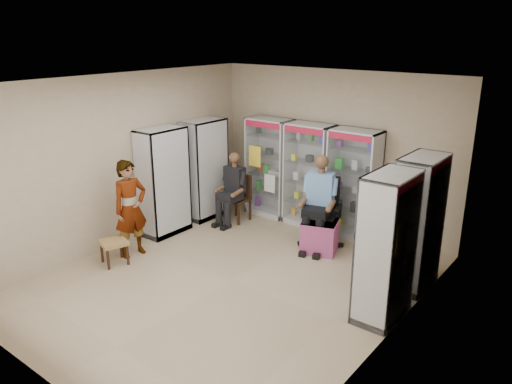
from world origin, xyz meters
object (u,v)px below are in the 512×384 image
Objects in this scene: cabinet_left_far at (205,169)px; standing_man at (130,209)px; cabinet_right_near at (386,248)px; seated_shopkeeper at (320,204)px; woven_stool_a at (377,280)px; pink_trunk at (320,236)px; cabinet_left_near at (163,182)px; office_chair at (322,212)px; cabinet_back_mid at (309,175)px; cabinet_right_far at (418,223)px; wooden_chair at (237,198)px; cabinet_back_right at (353,184)px; cabinet_back_left at (269,167)px; woven_stool_b at (115,252)px.

cabinet_left_far is 1.20× the size of standing_man.
cabinet_left_far is at bearing 73.75° from cabinet_right_near.
woven_stool_a is (1.53, -0.91, -0.59)m from seated_shopkeeper.
pink_trunk is 1.56m from woven_stool_a.
cabinet_left_near is 1.63× the size of office_chair.
cabinet_right_far is (2.58, -1.13, 0.00)m from cabinet_back_mid.
wooden_chair is at bearing 164.71° from seated_shopkeeper.
cabinet_right_near and cabinet_left_far have the same top height.
office_chair reaches higher than woven_stool_a.
woven_stool_a is at bearing -15.20° from wooden_chair.
cabinet_right_near is at bearing -53.84° from cabinet_back_right.
cabinet_back_right is 2.76m from cabinet_right_near.
pink_trunk is at bearing -48.38° from cabinet_back_mid.
cabinet_back_left is 1.85m from seated_shopkeeper.
cabinet_right_far is 2.13× the size of wooden_chair.
cabinet_right_far is at bearing 87.43° from cabinet_left_far.
office_chair reaches higher than wooden_chair.
cabinet_back_left reaches higher than seated_shopkeeper.
standing_man is at bearing -149.29° from office_chair.
standing_man is (-4.17, -1.91, -0.17)m from cabinet_right_far.
woven_stool_b is (-0.60, -3.46, -0.80)m from cabinet_back_left.
cabinet_left_far is 0.89m from wooden_chair.
cabinet_right_near is 2.43m from office_chair.
cabinet_back_mid is 3.43m from standing_man.
standing_man is at bearing 16.10° from cabinet_left_near.
seated_shopkeeper is 3.25m from standing_man.
cabinet_back_left is 1.00× the size of cabinet_back_mid.
cabinet_back_mid is at bearing 143.46° from woven_stool_a.
standing_man is at bearing -99.56° from wooden_chair.
cabinet_right_near is 2.38m from seated_shopkeeper.
cabinet_left_near is (-2.83, -2.03, 0.00)m from cabinet_back_right.
seated_shopkeeper is 2.70× the size of pink_trunk.
cabinet_back_left is 1.32m from cabinet_left_far.
cabinet_left_near reaches higher than wooden_chair.
seated_shopkeeper is 3.86× the size of woven_stool_b.
cabinet_right_far is 4.46m from cabinet_left_far.
woven_stool_a is (3.20, -1.67, -0.81)m from cabinet_back_left.
woven_stool_b is (-4.13, -1.23, -0.80)m from cabinet_right_near.
seated_shopkeeper reaches higher than office_chair.
cabinet_back_mid is 1.00× the size of cabinet_left_far.
cabinet_left_far is at bearing 97.44° from woven_stool_b.
standing_man is at bearing -139.69° from pink_trunk.
cabinet_back_left and cabinet_left_far have the same top height.
cabinet_back_right is at bearing 0.00° from cabinet_back_left.
cabinet_left_far is at bearing -161.81° from cabinet_back_right.
cabinet_back_right and cabinet_right_near have the same top height.
office_chair is at bearing 117.27° from pink_trunk.
cabinet_back_left is at bearing 180.00° from cabinet_back_right.
cabinet_back_right is 1.21m from pink_trunk.
pink_trunk is (2.06, -0.23, -0.19)m from wooden_chair.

